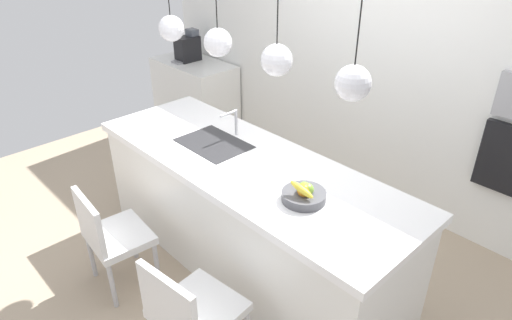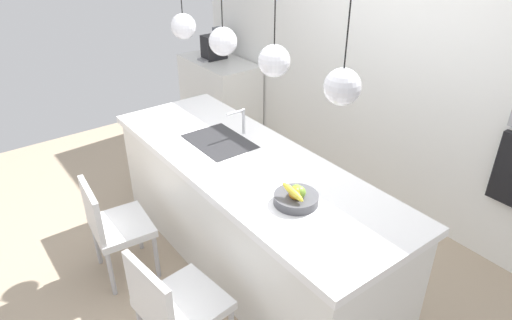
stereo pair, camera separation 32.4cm
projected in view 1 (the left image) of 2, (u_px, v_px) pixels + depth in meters
The scene contains 14 objects.
floor at pixel (248, 259), 3.79m from camera, with size 6.60×6.60×0.00m, color tan.
back_wall at pixel (379, 67), 4.15m from camera, with size 6.00×0.10×2.60m, color white.
kitchen_island at pixel (247, 213), 3.56m from camera, with size 2.72×0.94×0.95m.
sink_basin at pixel (214, 144), 3.58m from camera, with size 0.56×0.40×0.02m, color #2D2D30.
faucet at pixel (233, 119), 3.63m from camera, with size 0.02×0.17×0.22m.
fruit_bowl at pixel (304, 194), 2.86m from camera, with size 0.29×0.29×0.16m.
side_counter at pixel (195, 96), 5.86m from camera, with size 1.10×0.60×0.89m, color white.
coffee_machine at pixel (188, 48), 5.63m from camera, with size 0.20×0.35×0.38m.
chair_near at pixel (110, 234), 3.32m from camera, with size 0.50×0.45×0.85m.
chair_middle at pixel (190, 311), 2.69m from camera, with size 0.53×0.52×0.86m.
pendant_light_left at pixel (171, 28), 3.46m from camera, with size 0.20×0.20×0.80m.
pendant_light_center_left at pixel (218, 42), 3.10m from camera, with size 0.20×0.20×0.80m.
pendant_light_center_right at pixel (277, 60), 2.75m from camera, with size 0.20×0.20×0.80m.
pendant_light_right at pixel (353, 83), 2.39m from camera, with size 0.20×0.20×0.80m.
Camera 1 is at (2.15, -1.94, 2.59)m, focal length 31.70 mm.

